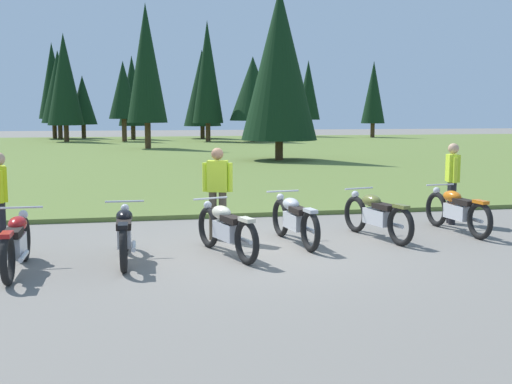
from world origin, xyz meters
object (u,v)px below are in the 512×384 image
at_px(motorcycle_olive, 377,215).
at_px(rider_near_row_end, 0,197).
at_px(rider_in_hivis_vest, 218,188).
at_px(rider_with_back_turned, 452,178).
at_px(motorcycle_red, 17,242).
at_px(motorcycle_black, 125,234).
at_px(motorcycle_orange, 457,210).
at_px(motorcycle_cream, 226,229).
at_px(motorcycle_silver, 294,219).

bearing_deg(motorcycle_olive, rider_near_row_end, -179.15).
relative_size(rider_in_hivis_vest, rider_with_back_turned, 1.00).
xyz_separation_m(motorcycle_red, rider_in_hivis_vest, (3.17, 1.76, 0.51)).
bearing_deg(rider_near_row_end, motorcycle_black, -23.33).
height_order(motorcycle_black, motorcycle_orange, same).
xyz_separation_m(motorcycle_cream, motorcycle_orange, (4.64, 1.07, 0.00)).
bearing_deg(motorcycle_orange, motorcycle_red, -168.64).
distance_m(motorcycle_red, rider_near_row_end, 1.39).
bearing_deg(rider_with_back_turned, motorcycle_red, -163.22).
bearing_deg(motorcycle_red, motorcycle_cream, 8.87).
bearing_deg(motorcycle_black, rider_with_back_turned, 17.48).
relative_size(motorcycle_cream, motorcycle_olive, 0.98).
bearing_deg(motorcycle_olive, rider_with_back_turned, 28.52).
bearing_deg(motorcycle_red, rider_near_row_end, 109.63).
height_order(motorcycle_red, rider_with_back_turned, rider_with_back_turned).
xyz_separation_m(motorcycle_red, rider_near_row_end, (-0.43, 1.21, 0.51)).
distance_m(rider_in_hivis_vest, rider_near_row_end, 3.64).
distance_m(motorcycle_black, motorcycle_orange, 6.35).
height_order(motorcycle_red, motorcycle_olive, same).
distance_m(motorcycle_red, motorcycle_silver, 4.60).
bearing_deg(rider_near_row_end, motorcycle_silver, -0.52).
distance_m(motorcycle_olive, rider_in_hivis_vest, 2.95).
relative_size(motorcycle_black, motorcycle_silver, 1.00).
xyz_separation_m(rider_in_hivis_vest, rider_near_row_end, (-3.60, -0.55, 0.00)).
distance_m(motorcycle_black, rider_with_back_turned, 6.95).
bearing_deg(rider_in_hivis_vest, motorcycle_black, -139.71).
bearing_deg(motorcycle_black, rider_near_row_end, 156.67).
bearing_deg(motorcycle_red, motorcycle_black, 13.65).
bearing_deg(rider_in_hivis_vest, motorcycle_silver, -24.86).
xyz_separation_m(motorcycle_black, rider_with_back_turned, (6.61, 2.08, 0.51)).
bearing_deg(motorcycle_olive, motorcycle_cream, -164.19).
bearing_deg(rider_with_back_turned, motorcycle_black, -162.52).
relative_size(motorcycle_silver, rider_with_back_turned, 1.26).
distance_m(motorcycle_black, motorcycle_silver, 3.03).
bearing_deg(motorcycle_red, motorcycle_olive, 12.26).
relative_size(motorcycle_cream, rider_near_row_end, 1.22).
height_order(rider_with_back_turned, rider_near_row_end, same).
bearing_deg(motorcycle_orange, rider_near_row_end, -177.59).
distance_m(motorcycle_orange, rider_with_back_turned, 1.09).
bearing_deg(rider_in_hivis_vest, motorcycle_olive, -8.97).
relative_size(motorcycle_red, motorcycle_cream, 1.03).
height_order(motorcycle_cream, rider_near_row_end, rider_near_row_end).
bearing_deg(rider_in_hivis_vest, rider_near_row_end, -171.35).
height_order(motorcycle_cream, motorcycle_silver, same).
bearing_deg(rider_with_back_turned, motorcycle_cream, -158.58).
distance_m(motorcycle_silver, rider_near_row_end, 4.91).
relative_size(motorcycle_olive, rider_with_back_turned, 1.24).
height_order(motorcycle_black, rider_in_hivis_vest, rider_in_hivis_vest).
bearing_deg(motorcycle_black, rider_in_hivis_vest, 40.29).
height_order(motorcycle_black, motorcycle_cream, same).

